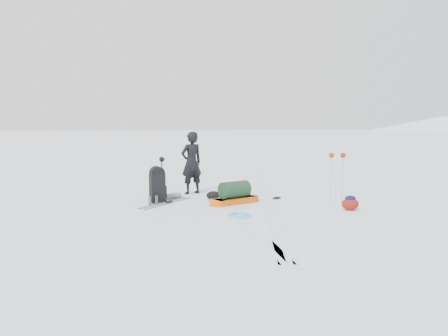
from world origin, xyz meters
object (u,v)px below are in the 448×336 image
(pulk_sled, at_px, (235,195))
(skier, at_px, (191,163))
(expedition_rucksack, at_px, (159,185))
(ski_poles_black, at_px, (162,164))

(pulk_sled, bearing_deg, skier, 93.14)
(pulk_sled, distance_m, expedition_rucksack, 2.07)
(pulk_sled, xyz_separation_m, ski_poles_black, (-1.96, 0.82, 0.76))
(pulk_sled, bearing_deg, ski_poles_black, 127.28)
(pulk_sled, bearing_deg, expedition_rucksack, 138.81)
(expedition_rucksack, distance_m, ski_poles_black, 0.68)
(skier, bearing_deg, expedition_rucksack, 26.11)
(skier, xyz_separation_m, pulk_sled, (1.10, -1.69, -0.72))
(skier, bearing_deg, ski_poles_black, 17.04)
(pulk_sled, relative_size, expedition_rucksack, 1.59)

